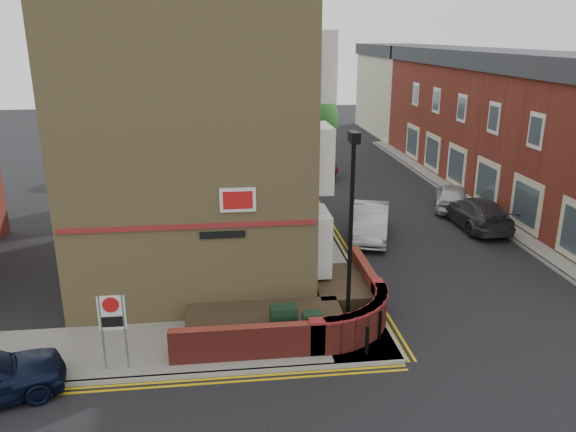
{
  "coord_description": "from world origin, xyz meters",
  "views": [
    {
      "loc": [
        -1.92,
        -13.37,
        8.9
      ],
      "look_at": [
        0.15,
        4.0,
        3.21
      ],
      "focal_mm": 35.0,
      "sensor_mm": 36.0,
      "label": 1
    }
  ],
  "objects_px": {
    "utility_cabinet_large": "(284,325)",
    "silver_car_near": "(370,222)",
    "zone_sign": "(112,319)",
    "lamppost": "(350,240)"
  },
  "relations": [
    {
      "from": "utility_cabinet_large",
      "to": "silver_car_near",
      "type": "relative_size",
      "value": 0.26
    },
    {
      "from": "utility_cabinet_large",
      "to": "silver_car_near",
      "type": "xyz_separation_m",
      "value": [
        4.97,
        8.91,
        0.03
      ]
    },
    {
      "from": "utility_cabinet_large",
      "to": "zone_sign",
      "type": "bearing_deg",
      "value": -170.31
    },
    {
      "from": "lamppost",
      "to": "silver_car_near",
      "type": "height_order",
      "value": "lamppost"
    },
    {
      "from": "lamppost",
      "to": "silver_car_near",
      "type": "xyz_separation_m",
      "value": [
        3.07,
        9.01,
        -2.59
      ]
    },
    {
      "from": "lamppost",
      "to": "silver_car_near",
      "type": "bearing_deg",
      "value": 71.2
    },
    {
      "from": "zone_sign",
      "to": "silver_car_near",
      "type": "distance_m",
      "value": 13.74
    },
    {
      "from": "zone_sign",
      "to": "silver_car_near",
      "type": "bearing_deg",
      "value": 45.14
    },
    {
      "from": "utility_cabinet_large",
      "to": "silver_car_near",
      "type": "distance_m",
      "value": 10.2
    },
    {
      "from": "lamppost",
      "to": "utility_cabinet_large",
      "type": "distance_m",
      "value": 3.24
    }
  ]
}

